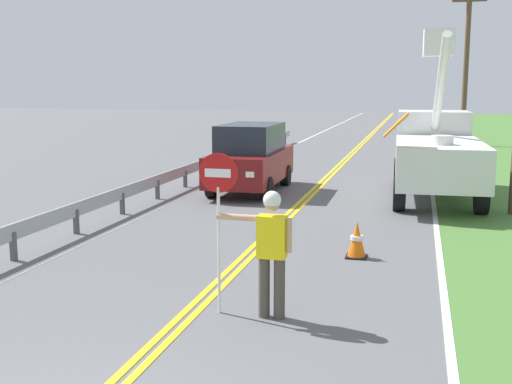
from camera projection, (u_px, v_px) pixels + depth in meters
name	position (u px, v px, depth m)	size (l,w,h in m)	color
centerline_yellow_left	(332.00, 171.00, 24.57)	(0.11, 110.00, 0.01)	yellow
centerline_yellow_right	(336.00, 171.00, 24.53)	(0.11, 110.00, 0.01)	yellow
edge_line_right	(430.00, 174.00, 23.67)	(0.12, 110.00, 0.01)	silver
edge_line_left	(244.00, 168.00, 25.43)	(0.12, 110.00, 0.01)	silver
flagger_worker	(271.00, 246.00, 8.88)	(1.09, 0.25, 1.83)	#474238
stop_sign_paddle	(218.00, 197.00, 8.96)	(0.56, 0.04, 2.33)	silver
utility_bucket_truck	(436.00, 150.00, 18.83)	(2.67, 6.88, 4.95)	silver
oncoming_suv_nearest	(251.00, 157.00, 19.78)	(1.96, 4.63, 2.10)	maroon
utility_pole_mid	(466.00, 65.00, 34.87)	(1.80, 0.28, 8.43)	brown
traffic_cone_lead	(357.00, 240.00, 12.17)	(0.40, 0.40, 0.70)	orange
guardrail_left_shoulder	(197.00, 167.00, 21.74)	(0.10, 32.00, 0.71)	#9EA0A3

